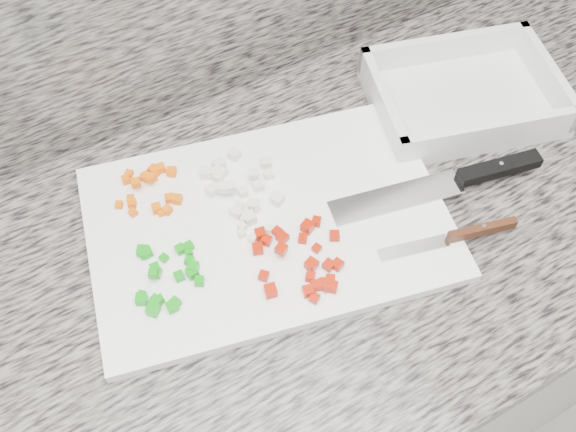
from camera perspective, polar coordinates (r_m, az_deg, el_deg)
name	(u,v)px	position (r m, az deg, el deg)	size (l,w,h in m)	color
cabinet	(234,396)	(1.27, -4.78, -15.69)	(3.92, 0.62, 0.86)	silver
countertop	(211,287)	(0.86, -6.87, -6.26)	(3.96, 0.64, 0.04)	slate
cutting_board	(268,223)	(0.87, -1.79, -0.61)	(0.48, 0.32, 0.02)	white
carrot_pile	(151,187)	(0.91, -12.11, 2.50)	(0.10, 0.10, 0.02)	#E75C05
onion_pile	(237,186)	(0.89, -4.56, 2.70)	(0.11, 0.13, 0.02)	silver
green_pepper_pile	(165,276)	(0.83, -10.88, -5.28)	(0.10, 0.11, 0.02)	#0D930E
red_pepper_pile	(301,260)	(0.82, 1.16, -3.90)	(0.13, 0.13, 0.02)	#A81602
garlic_pile	(253,229)	(0.85, -3.12, -1.15)	(0.05, 0.05, 0.01)	beige
chef_knife	(465,178)	(0.93, 15.42, 3.29)	(0.31, 0.10, 0.02)	silver
paring_knife	(465,234)	(0.88, 15.44, -1.59)	(0.19, 0.06, 0.02)	silver
tray	(463,96)	(1.04, 15.33, 10.22)	(0.33, 0.27, 0.06)	silver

